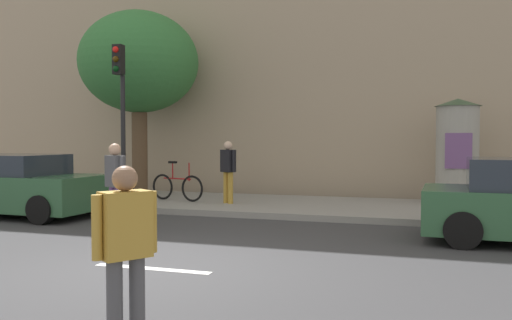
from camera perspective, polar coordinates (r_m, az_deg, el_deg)
ground_plane at (r=7.96m, az=-10.96°, el=-11.28°), size 80.00×80.00×0.00m
sidewalk_curb at (r=14.39m, az=2.59°, el=-4.86°), size 36.00×4.00×0.15m
lane_markings at (r=7.96m, az=-10.96°, el=-11.25°), size 25.80×0.16×0.01m
building_backdrop at (r=19.57m, az=6.56°, el=14.04°), size 36.00×5.00×11.72m
traffic_light at (r=14.20m, az=-14.21°, el=6.46°), size 0.24×0.45×4.09m
poster_column at (r=14.96m, az=20.60°, el=0.93°), size 1.18×1.18×2.76m
street_tree at (r=17.09m, az=-12.32°, el=10.00°), size 3.64×3.64×5.61m
pedestrian_tallest at (r=11.18m, az=-14.73°, el=-2.04°), size 0.52×0.38×1.77m
pedestrian_with_backpack at (r=4.88m, az=-13.81°, el=-8.33°), size 0.51×0.52×1.63m
pedestrian_in_light_jacket at (r=14.21m, az=-2.98°, el=-0.78°), size 0.50×0.41×1.65m
bicycle_leaning at (r=14.99m, az=-8.38°, el=-2.81°), size 1.74×0.47×1.09m
parked_car_red at (r=14.16m, az=-24.01°, el=-2.54°), size 4.10×2.09×1.48m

